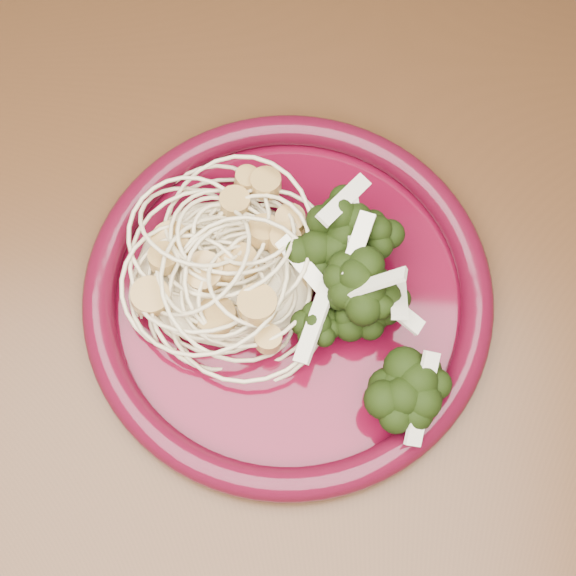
# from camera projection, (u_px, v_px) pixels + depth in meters

# --- Properties ---
(dining_table) EXTENTS (1.20, 0.80, 0.75)m
(dining_table) POSITION_uv_depth(u_px,v_px,m) (230.00, 426.00, 0.62)
(dining_table) COLOR #472814
(dining_table) RESTS_ON ground
(dinner_plate) EXTENTS (0.35, 0.35, 0.02)m
(dinner_plate) POSITION_uv_depth(u_px,v_px,m) (288.00, 293.00, 0.54)
(dinner_plate) COLOR #480516
(dinner_plate) RESTS_ON dining_table
(spaghetti_pile) EXTENTS (0.15, 0.14, 0.03)m
(spaghetti_pile) POSITION_uv_depth(u_px,v_px,m) (226.00, 266.00, 0.54)
(spaghetti_pile) COLOR beige
(spaghetti_pile) RESTS_ON dinner_plate
(scallop_cluster) EXTENTS (0.16, 0.16, 0.04)m
(scallop_cluster) POSITION_uv_depth(u_px,v_px,m) (222.00, 244.00, 0.51)
(scallop_cluster) COLOR tan
(scallop_cluster) RESTS_ON spaghetti_pile
(broccoli_pile) EXTENTS (0.13, 0.16, 0.05)m
(broccoli_pile) POSITION_uv_depth(u_px,v_px,m) (367.00, 310.00, 0.52)
(broccoli_pile) COLOR black
(broccoli_pile) RESTS_ON dinner_plate
(onion_garnish) EXTENTS (0.09, 0.10, 0.06)m
(onion_garnish) POSITION_uv_depth(u_px,v_px,m) (372.00, 293.00, 0.49)
(onion_garnish) COLOR beige
(onion_garnish) RESTS_ON broccoli_pile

